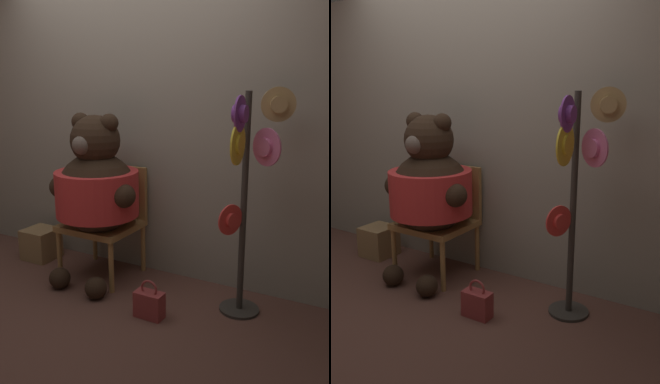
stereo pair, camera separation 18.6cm
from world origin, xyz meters
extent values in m
plane|color=brown|center=(0.00, 0.00, 0.00)|extent=(14.00, 14.00, 0.00)
cube|color=gray|center=(0.00, 0.78, 1.17)|extent=(8.00, 0.10, 2.34)
cylinder|color=#9E703D|center=(-0.44, 0.20, 0.20)|extent=(0.04, 0.04, 0.41)
cylinder|color=#9E703D|center=(0.07, 0.20, 0.20)|extent=(0.04, 0.04, 0.41)
cylinder|color=#9E703D|center=(-0.44, 0.67, 0.20)|extent=(0.04, 0.04, 0.41)
cylinder|color=#9E703D|center=(0.07, 0.67, 0.20)|extent=(0.04, 0.04, 0.41)
cube|color=#9E703D|center=(-0.19, 0.44, 0.43)|extent=(0.58, 0.52, 0.05)
cube|color=#9E703D|center=(-0.19, 0.68, 0.68)|extent=(0.58, 0.04, 0.44)
sphere|color=black|center=(-0.15, 0.36, 0.73)|extent=(0.64, 0.64, 0.64)
cylinder|color=red|center=(-0.15, 0.36, 0.73)|extent=(0.66, 0.66, 0.35)
sphere|color=black|center=(-0.15, 0.36, 1.15)|extent=(0.39, 0.39, 0.39)
sphere|color=black|center=(-0.29, 0.36, 1.28)|extent=(0.14, 0.14, 0.14)
sphere|color=black|center=(-0.02, 0.36, 1.28)|extent=(0.14, 0.14, 0.14)
sphere|color=brown|center=(-0.15, 0.19, 1.13)|extent=(0.14, 0.14, 0.14)
sphere|color=black|center=(-0.46, 0.28, 0.76)|extent=(0.18, 0.18, 0.18)
sphere|color=black|center=(0.15, 0.28, 0.76)|extent=(0.18, 0.18, 0.18)
sphere|color=black|center=(-0.33, 0.07, 0.08)|extent=(0.17, 0.17, 0.17)
sphere|color=black|center=(0.02, 0.07, 0.08)|extent=(0.17, 0.17, 0.17)
cylinder|color=#332D28|center=(1.03, 0.41, 0.01)|extent=(0.28, 0.28, 0.02)
cylinder|color=#332D28|center=(1.03, 0.41, 0.76)|extent=(0.04, 0.04, 1.52)
cylinder|color=#D16693|center=(1.18, 0.32, 1.19)|extent=(0.21, 0.13, 0.23)
cylinder|color=#D16693|center=(1.18, 0.32, 1.19)|extent=(0.13, 0.11, 0.11)
cylinder|color=red|center=(0.97, 0.31, 0.70)|extent=(0.10, 0.19, 0.21)
cylinder|color=red|center=(0.97, 0.31, 0.70)|extent=(0.10, 0.12, 0.10)
cylinder|color=tan|center=(1.20, 0.48, 1.44)|extent=(0.21, 0.09, 0.22)
cylinder|color=tan|center=(1.20, 0.48, 1.44)|extent=(0.12, 0.10, 0.10)
cylinder|color=#7A388E|center=(1.03, 0.25, 1.39)|extent=(0.02, 0.22, 0.22)
cylinder|color=#7A388E|center=(1.03, 0.25, 1.39)|extent=(0.08, 0.11, 0.11)
cylinder|color=yellow|center=(1.03, 0.24, 1.21)|extent=(0.01, 0.26, 0.26)
cylinder|color=yellow|center=(1.03, 0.24, 1.21)|extent=(0.05, 0.13, 0.12)
cube|color=maroon|center=(0.51, 0.03, 0.09)|extent=(0.20, 0.11, 0.18)
torus|color=maroon|center=(0.51, 0.03, 0.21)|extent=(0.13, 0.02, 0.13)
cube|color=#937047|center=(-0.90, 0.46, 0.14)|extent=(0.28, 0.28, 0.28)
camera|label=1|loc=(1.88, -2.26, 1.55)|focal=40.00mm
camera|label=2|loc=(2.04, -2.16, 1.55)|focal=40.00mm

